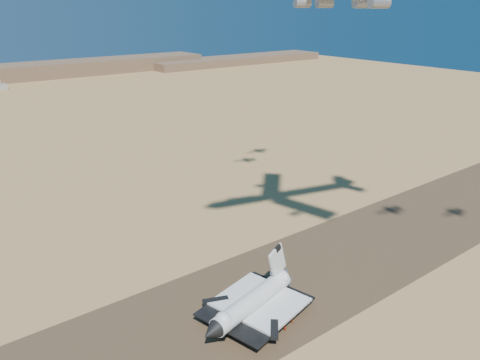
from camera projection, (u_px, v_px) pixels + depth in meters
ground at (205, 321)px, 137.27m from camera, size 1200.00×1200.00×0.00m
runway at (205, 321)px, 137.26m from camera, size 600.00×50.00×0.06m
ridgeline at (10, 75)px, 564.00m from camera, size 960.00×90.00×18.00m
shuttle at (252, 304)px, 136.80m from camera, size 39.07×29.88×19.16m
crew_a at (281, 324)px, 134.98m from camera, size 0.55×0.67×1.57m
crew_b at (292, 320)px, 136.38m from camera, size 0.65×0.86×1.57m
crew_c at (285, 329)px, 132.87m from camera, size 1.05×0.95×1.61m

